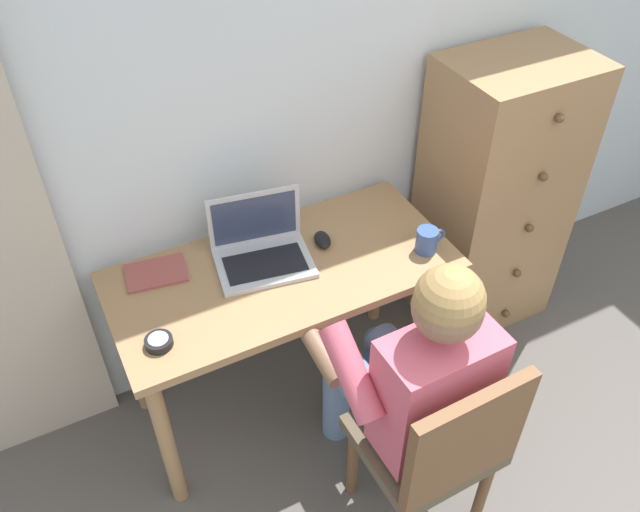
# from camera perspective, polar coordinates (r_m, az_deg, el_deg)

# --- Properties ---
(wall_back) EXTENTS (4.80, 0.05, 2.50)m
(wall_back) POSITION_cam_1_polar(r_m,az_deg,el_deg) (2.55, 3.97, 16.15)
(wall_back) COLOR silver
(wall_back) RESTS_ON ground_plane
(desk) EXTENTS (1.25, 0.59, 0.74)m
(desk) POSITION_cam_1_polar(r_m,az_deg,el_deg) (2.44, -3.17, -3.07)
(desk) COLOR #9E754C
(desk) RESTS_ON ground_plane
(dresser) EXTENTS (0.57, 0.46, 1.28)m
(dresser) POSITION_cam_1_polar(r_m,az_deg,el_deg) (2.96, 14.93, 4.83)
(dresser) COLOR #9E754C
(dresser) RESTS_ON ground_plane
(chair) EXTENTS (0.43, 0.41, 0.88)m
(chair) POSITION_cam_1_polar(r_m,az_deg,el_deg) (2.22, 10.20, -15.96)
(chair) COLOR brown
(chair) RESTS_ON ground_plane
(person_seated) EXTENTS (0.54, 0.59, 1.19)m
(person_seated) POSITION_cam_1_polar(r_m,az_deg,el_deg) (2.15, 7.89, -9.84)
(person_seated) COLOR #6B84AD
(person_seated) RESTS_ON ground_plane
(laptop) EXTENTS (0.38, 0.30, 0.24)m
(laptop) POSITION_cam_1_polar(r_m,az_deg,el_deg) (2.37, -5.15, 0.72)
(laptop) COLOR #B7BABF
(laptop) RESTS_ON desk
(computer_mouse) EXTENTS (0.08, 0.11, 0.03)m
(computer_mouse) POSITION_cam_1_polar(r_m,az_deg,el_deg) (2.45, 0.22, 1.42)
(computer_mouse) COLOR black
(computer_mouse) RESTS_ON desk
(desk_clock) EXTENTS (0.09, 0.09, 0.03)m
(desk_clock) POSITION_cam_1_polar(r_m,az_deg,el_deg) (2.16, -13.83, -7.25)
(desk_clock) COLOR black
(desk_clock) RESTS_ON desk
(notebook_pad) EXTENTS (0.23, 0.18, 0.01)m
(notebook_pad) POSITION_cam_1_polar(r_m,az_deg,el_deg) (2.40, -14.07, -1.43)
(notebook_pad) COLOR #994742
(notebook_pad) RESTS_ON desk
(coffee_mug) EXTENTS (0.12, 0.08, 0.09)m
(coffee_mug) POSITION_cam_1_polar(r_m,az_deg,el_deg) (2.43, 9.31, 1.35)
(coffee_mug) COLOR #33518C
(coffee_mug) RESTS_ON desk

